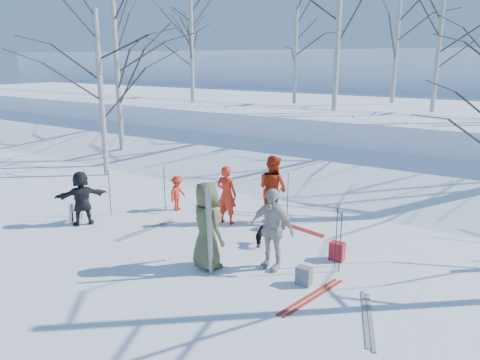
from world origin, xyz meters
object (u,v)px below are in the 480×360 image
Objects in this scene: backpack_dark at (277,222)px; skier_redor_behind at (273,189)px; skier_red_seated at (178,193)px; backpack_red at (337,251)px; backpack_grey at (304,276)px; skier_red_north at (227,195)px; skier_cream_east at (271,229)px; skier_grey_west at (82,198)px; skier_olive_center at (207,226)px; dog at (261,236)px.

skier_redor_behind is at bearing 132.26° from backpack_dark.
skier_red_seated is 2.62× the size of backpack_dark.
backpack_red is 1.48m from backpack_grey.
skier_red_seated is at bearing 27.48° from skier_redor_behind.
skier_red_seated is (-1.86, 0.11, -0.28)m from skier_red_north.
skier_cream_east is at bearing -121.91° from skier_red_seated.
skier_grey_west is at bearing -178.49° from backpack_grey.
skier_cream_east is at bearing 133.22° from skier_redor_behind.
backpack_dark is at bearing -70.82° from skier_olive_center.
skier_red_north is 3.02m from skier_cream_east.
backpack_red reaches higher than backpack_grey.
skier_cream_east is 1.19× the size of skier_grey_west.
skier_cream_east reaches higher than backpack_grey.
skier_red_north is at bearing 53.46° from skier_redor_behind.
skier_olive_center is 4.53× the size of backpack_red.
skier_cream_east is (2.44, -1.78, 0.08)m from skier_red_north.
dog is 1.87m from backpack_red.
skier_grey_west is at bearing 18.15° from skier_olive_center.
backpack_grey is (2.09, 0.42, -0.76)m from skier_olive_center.
backpack_red is at bearing -117.45° from skier_olive_center.
skier_cream_east is 2.46m from backpack_dark.
skier_red_north is at bearing 145.03° from skier_cream_east.
dog is at bearing -173.24° from backpack_red.
backpack_red is (2.49, -1.42, -0.72)m from skier_redor_behind.
backpack_red is (1.02, 1.17, -0.68)m from skier_cream_east.
skier_redor_behind is at bearing -145.64° from skier_red_north.
skier_grey_west is (-3.17, -2.26, -0.06)m from skier_red_north.
skier_olive_center reaches higher than skier_redor_behind.
backpack_grey is 0.95× the size of backpack_dark.
skier_red_north is (-1.29, 2.51, -0.15)m from skier_olive_center.
skier_red_seated is 0.59× the size of skier_cream_east.
skier_grey_west is at bearing 50.23° from skier_redor_behind.
skier_red_seated is at bearing -8.86° from skier_red_north.
skier_redor_behind reaches higher than skier_red_north.
skier_cream_east is 1.21m from backpack_grey.
skier_red_seated is at bearing 172.27° from backpack_red.
skier_olive_center reaches higher than skier_red_seated.
skier_red_north reaches higher than backpack_dark.
skier_redor_behind is 3.48× the size of dog.
dog is 2.17m from backpack_grey.
backpack_dark is at bearing 129.22° from backpack_grey.
skier_red_seated is at bearing -45.00° from dog.
skier_olive_center is 5.01× the size of backpack_grey.
backpack_red is 1.11× the size of backpack_grey.
skier_cream_east is at bearing -63.85° from backpack_dark.
dog is 1.34× the size of backpack_dark.
backpack_grey is (1.77, -1.26, -0.04)m from dog.
skier_grey_west reaches higher than backpack_grey.
skier_redor_behind is at bearing -63.13° from skier_olive_center.
skier_olive_center is 1.28× the size of skier_grey_west.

